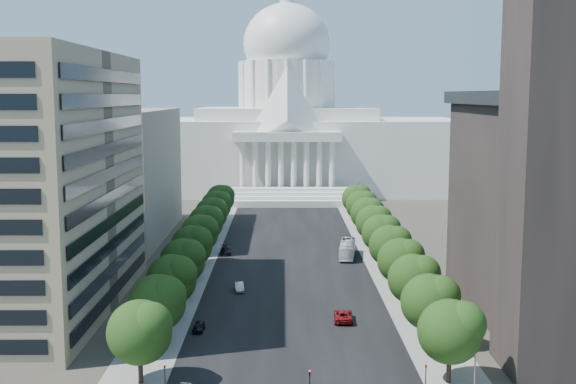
{
  "coord_description": "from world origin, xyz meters",
  "views": [
    {
      "loc": [
        -1.38,
        -68.58,
        33.39
      ],
      "look_at": [
        -0.36,
        74.46,
        14.13
      ],
      "focal_mm": 45.0,
      "sensor_mm": 36.0,
      "label": 1
    }
  ],
  "objects_px": {
    "car_dark_a": "(199,327)",
    "car_silver": "(239,287)",
    "car_dark_b": "(226,251)",
    "car_red": "(343,316)",
    "city_bus": "(347,249)"
  },
  "relations": [
    {
      "from": "car_red",
      "to": "city_bus",
      "type": "relative_size",
      "value": 0.49
    },
    {
      "from": "car_red",
      "to": "city_bus",
      "type": "bearing_deg",
      "value": -92.57
    },
    {
      "from": "car_red",
      "to": "city_bus",
      "type": "xyz_separation_m",
      "value": [
        4.36,
        42.6,
        0.87
      ]
    },
    {
      "from": "car_dark_a",
      "to": "car_silver",
      "type": "relative_size",
      "value": 0.89
    },
    {
      "from": "car_silver",
      "to": "car_red",
      "type": "relative_size",
      "value": 0.72
    },
    {
      "from": "car_red",
      "to": "city_bus",
      "type": "distance_m",
      "value": 42.83
    },
    {
      "from": "car_silver",
      "to": "car_red",
      "type": "xyz_separation_m",
      "value": [
        16.5,
        -16.76,
        0.12
      ]
    },
    {
      "from": "car_silver",
      "to": "car_dark_b",
      "type": "height_order",
      "value": "car_dark_b"
    },
    {
      "from": "car_silver",
      "to": "city_bus",
      "type": "relative_size",
      "value": 0.35
    },
    {
      "from": "car_dark_a",
      "to": "city_bus",
      "type": "xyz_separation_m",
      "value": [
        25.35,
        47.06,
        1.04
      ]
    },
    {
      "from": "car_silver",
      "to": "car_red",
      "type": "height_order",
      "value": "car_red"
    },
    {
      "from": "car_dark_b",
      "to": "car_dark_a",
      "type": "bearing_deg",
      "value": -96.75
    },
    {
      "from": "car_silver",
      "to": "car_red",
      "type": "bearing_deg",
      "value": -52.71
    },
    {
      "from": "car_silver",
      "to": "city_bus",
      "type": "distance_m",
      "value": 33.22
    },
    {
      "from": "car_silver",
      "to": "car_dark_b",
      "type": "relative_size",
      "value": 0.82
    }
  ]
}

